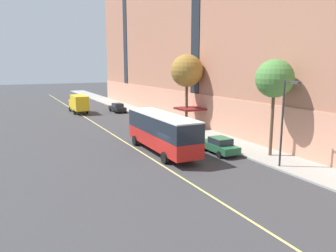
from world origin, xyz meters
TOP-DOWN VIEW (x-y plane):
  - ground_plane at (0.00, 0.00)m, footprint 260.00×260.00m
  - sidewalk at (8.77, 3.00)m, footprint 4.18×160.00m
  - apartment_facade at (16.84, 0.00)m, footprint 15.20×110.00m
  - city_bus at (0.82, 3.00)m, footprint 2.91×11.01m
  - parked_car_navy_1 at (5.55, 16.82)m, footprint 2.06×4.44m
  - parked_car_black_2 at (5.51, 31.00)m, footprint 1.98×4.73m
  - parked_car_green_3 at (5.46, 0.31)m, footprint 2.00×4.46m
  - parked_car_green_4 at (5.33, 7.04)m, footprint 2.13×4.68m
  - box_truck at (-0.78, 32.73)m, footprint 2.40×7.18m
  - street_tree_mid_block at (8.94, -2.63)m, footprint 3.31×3.31m
  - street_tree_far_uptown at (8.94, 12.59)m, footprint 4.12×4.12m
  - street_lamp at (7.28, -5.66)m, footprint 0.36×1.48m
  - lane_centerline at (-0.88, 3.00)m, footprint 0.16×140.00m

SIDE VIEW (x-z plane):
  - ground_plane at x=0.00m, z-range 0.00..0.00m
  - lane_centerline at x=-0.88m, z-range 0.00..0.01m
  - sidewalk at x=8.77m, z-range 0.00..0.15m
  - parked_car_green_3 at x=5.46m, z-range 0.00..1.56m
  - parked_car_navy_1 at x=5.55m, z-range 0.00..1.56m
  - parked_car_black_2 at x=5.51m, z-range 0.00..1.56m
  - parked_car_green_4 at x=5.33m, z-range 0.00..1.56m
  - box_truck at x=-0.78m, z-range 0.21..3.28m
  - city_bus at x=0.82m, z-range 0.29..3.95m
  - street_lamp at x=7.28m, z-range 0.93..7.77m
  - street_tree_mid_block at x=8.94m, z-range 2.69..11.19m
  - street_tree_far_uptown at x=8.94m, z-range 2.72..12.07m
  - apartment_facade at x=16.84m, z-range -0.02..25.84m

